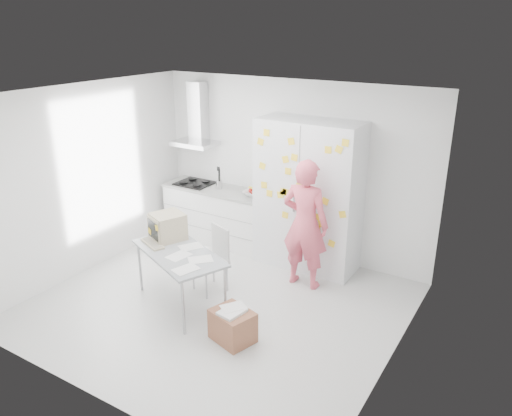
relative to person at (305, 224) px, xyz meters
The scene contains 10 objects.
floor 1.59m from the person, 122.13° to the right, with size 4.50×4.00×0.02m, color silver.
walls 0.90m from the person, 151.19° to the right, with size 4.52×4.01×2.70m.
ceiling 2.21m from the person, 122.13° to the right, with size 4.50×4.00×0.02m, color white.
counter_run 2.03m from the person, 162.38° to the left, with size 1.84×0.63×1.28m.
range_hood 2.67m from the person, 162.55° to the left, with size 0.70×0.48×1.01m.
tall_cabinet 0.65m from the person, 112.73° to the left, with size 1.50×0.68×2.20m.
person is the anchor object (origin of this frame).
desk 1.79m from the person, 139.85° to the right, with size 1.54×1.19×1.10m.
chair 1.30m from the person, 142.64° to the right, with size 0.52×0.52×0.90m.
cardboard_box 1.77m from the person, 93.87° to the right, with size 0.56×0.50×0.41m.
Camera 1 is at (3.36, -4.54, 3.48)m, focal length 35.00 mm.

